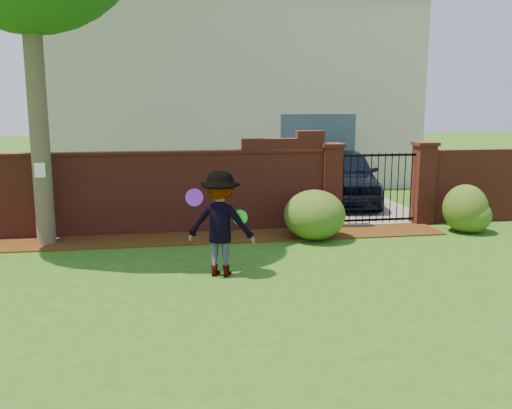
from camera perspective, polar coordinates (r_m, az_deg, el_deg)
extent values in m
cube|color=#295816|center=(8.41, -0.32, -8.88)|extent=(80.00, 80.00, 0.01)
cube|color=#3A200A|center=(11.52, -7.63, -3.50)|extent=(11.10, 1.08, 0.03)
cube|color=maroon|center=(12.03, -13.55, 0.96)|extent=(8.70, 0.25, 1.70)
cube|color=maroon|center=(12.14, 2.78, 6.08)|extent=(1.80, 0.25, 0.30)
cube|color=maroon|center=(12.27, 5.55, 7.17)|extent=(0.60, 0.25, 0.16)
cube|color=maroon|center=(11.92, -13.74, 5.13)|extent=(8.70, 0.31, 0.06)
cube|color=maroon|center=(14.33, 23.95, 1.85)|extent=(4.00, 0.25, 1.70)
cube|color=maroon|center=(12.53, 7.67, 1.76)|extent=(0.42, 0.42, 1.80)
cube|color=maroon|center=(12.42, 7.77, 6.05)|extent=(0.50, 0.50, 0.08)
cube|color=maroon|center=(13.33, 16.75, 1.94)|extent=(0.42, 0.42, 1.80)
cube|color=maroon|center=(13.23, 16.97, 5.97)|extent=(0.50, 0.50, 0.08)
cylinder|color=black|center=(12.62, 8.93, 1.57)|extent=(0.02, 0.02, 1.60)
cylinder|color=black|center=(12.67, 9.62, 1.58)|extent=(0.02, 0.02, 1.60)
cylinder|color=black|center=(12.73, 10.31, 1.60)|extent=(0.02, 0.02, 1.60)
cylinder|color=black|center=(12.78, 10.99, 1.61)|extent=(0.02, 0.02, 1.60)
cylinder|color=black|center=(12.84, 11.67, 1.63)|extent=(0.02, 0.02, 1.60)
cylinder|color=black|center=(12.90, 12.34, 1.64)|extent=(0.02, 0.02, 1.60)
cylinder|color=black|center=(12.96, 13.01, 1.66)|extent=(0.02, 0.02, 1.60)
cylinder|color=black|center=(13.02, 13.67, 1.67)|extent=(0.02, 0.02, 1.60)
cylinder|color=black|center=(13.08, 14.32, 1.68)|extent=(0.02, 0.02, 1.60)
cylinder|color=black|center=(13.15, 14.97, 1.69)|extent=(0.02, 0.02, 1.60)
cylinder|color=black|center=(13.22, 15.61, 1.71)|extent=(0.02, 0.02, 1.60)
cube|color=black|center=(13.03, 12.22, -1.53)|extent=(1.78, 0.03, 0.05)
cube|color=black|center=(12.81, 12.48, 4.96)|extent=(1.78, 0.03, 0.05)
cube|color=gray|center=(16.76, 7.21, 0.89)|extent=(3.20, 8.00, 0.01)
cube|color=beige|center=(19.96, -2.96, 11.13)|extent=(12.00, 6.00, 6.00)
cube|color=#384C5B|center=(17.61, 6.33, 5.30)|extent=(2.40, 0.12, 2.40)
cube|color=#3F332D|center=(20.24, -3.05, 20.09)|extent=(12.40, 6.40, 0.30)
imported|color=black|center=(15.52, 8.99, 2.86)|extent=(2.62, 4.67, 1.50)
cylinder|color=#4D3F2E|center=(11.50, -21.78, 13.34)|extent=(0.36, 0.36, 7.00)
cube|color=white|center=(11.37, -21.29, 3.30)|extent=(0.20, 0.01, 0.28)
ellipsoid|color=#285018|center=(11.38, 6.02, -1.07)|extent=(1.25, 1.25, 1.02)
ellipsoid|color=#285018|center=(12.79, 20.65, -0.38)|extent=(0.94, 0.94, 1.04)
ellipsoid|color=#285018|center=(12.82, 21.22, -1.06)|extent=(0.84, 0.84, 0.74)
imported|color=gray|center=(8.92, -3.71, -2.03)|extent=(1.25, 0.95, 1.71)
cylinder|color=#611BAE|center=(8.69, -6.35, 0.72)|extent=(0.28, 0.10, 0.28)
cylinder|color=#1CD523|center=(8.81, -1.65, -1.33)|extent=(0.25, 0.12, 0.24)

